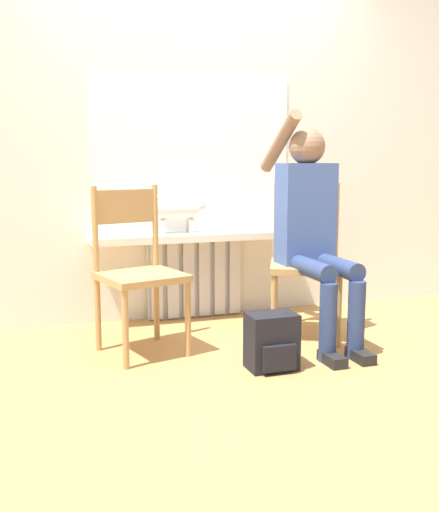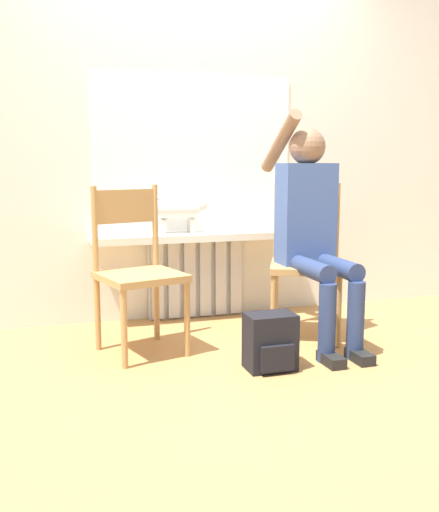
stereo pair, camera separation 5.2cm
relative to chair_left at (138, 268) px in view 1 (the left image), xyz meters
name	(u,v)px [view 1 (the left image)]	position (x,y,z in m)	size (l,w,h in m)	color
ground_plane	(254,368)	(0.54, -0.49, -0.50)	(12.00, 12.00, 0.00)	#B27F47
wall_with_window	(191,128)	(0.54, 0.74, 0.85)	(7.00, 0.06, 2.70)	silver
radiator	(195,278)	(0.54, 0.66, -0.21)	(0.70, 0.08, 0.57)	silver
windowsill	(198,236)	(0.54, 0.57, 0.10)	(1.50, 0.28, 0.05)	white
window_glass	(193,155)	(0.54, 0.71, 0.66)	(1.44, 0.01, 1.08)	white
chair_left	(138,268)	(0.00, 0.00, 0.00)	(0.54, 0.54, 0.98)	#B2844C
chair_right	(306,259)	(1.08, 0.00, 0.00)	(0.59, 0.59, 0.98)	#B2844C
person	(312,223)	(1.07, -0.12, 0.24)	(0.36, 1.04, 1.43)	navy
cat	(178,210)	(0.40, 0.60, 0.28)	(0.52, 0.14, 0.27)	silver
backpack	(272,342)	(0.63, -0.53, -0.35)	(0.26, 0.21, 0.31)	black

